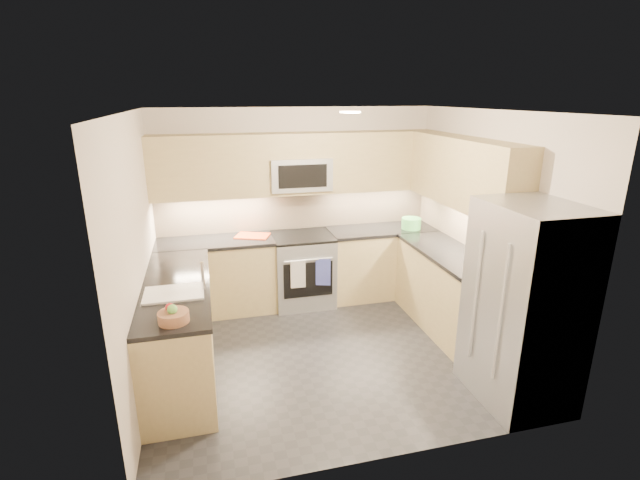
{
  "coord_description": "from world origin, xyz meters",
  "views": [
    {
      "loc": [
        -1.16,
        -4.26,
        2.65
      ],
      "look_at": [
        0.0,
        0.35,
        1.15
      ],
      "focal_mm": 26.0,
      "sensor_mm": 36.0,
      "label": 1
    }
  ],
  "objects_px": {
    "microwave": "(299,174)",
    "cutting_board": "(252,236)",
    "refrigerator": "(524,306)",
    "utensil_bowl": "(411,223)",
    "fruit_basket": "(174,317)",
    "gas_range": "(303,270)"
  },
  "relations": [
    {
      "from": "gas_range",
      "to": "cutting_board",
      "type": "height_order",
      "value": "cutting_board"
    },
    {
      "from": "gas_range",
      "to": "fruit_basket",
      "type": "distance_m",
      "value": 2.6
    },
    {
      "from": "microwave",
      "to": "refrigerator",
      "type": "distance_m",
      "value": 3.04
    },
    {
      "from": "microwave",
      "to": "cutting_board",
      "type": "distance_m",
      "value": 0.98
    },
    {
      "from": "utensil_bowl",
      "to": "fruit_basket",
      "type": "distance_m",
      "value": 3.55
    },
    {
      "from": "microwave",
      "to": "utensil_bowl",
      "type": "distance_m",
      "value": 1.63
    },
    {
      "from": "utensil_bowl",
      "to": "cutting_board",
      "type": "height_order",
      "value": "utensil_bowl"
    },
    {
      "from": "gas_range",
      "to": "refrigerator",
      "type": "bearing_deg",
      "value": -59.12
    },
    {
      "from": "microwave",
      "to": "cutting_board",
      "type": "bearing_deg",
      "value": -176.14
    },
    {
      "from": "gas_range",
      "to": "refrigerator",
      "type": "xyz_separation_m",
      "value": [
        1.45,
        -2.43,
        0.45
      ]
    },
    {
      "from": "gas_range",
      "to": "cutting_board",
      "type": "bearing_deg",
      "value": 172.41
    },
    {
      "from": "cutting_board",
      "to": "gas_range",
      "type": "bearing_deg",
      "value": -7.59
    },
    {
      "from": "utensil_bowl",
      "to": "cutting_board",
      "type": "distance_m",
      "value": 2.09
    },
    {
      "from": "gas_range",
      "to": "cutting_board",
      "type": "xyz_separation_m",
      "value": [
        -0.62,
        0.08,
        0.49
      ]
    },
    {
      "from": "gas_range",
      "to": "microwave",
      "type": "bearing_deg",
      "value": 90.0
    },
    {
      "from": "microwave",
      "to": "refrigerator",
      "type": "xyz_separation_m",
      "value": [
        1.45,
        -2.55,
        -0.8
      ]
    },
    {
      "from": "refrigerator",
      "to": "utensil_bowl",
      "type": "xyz_separation_m",
      "value": [
        0.01,
        2.34,
        0.11
      ]
    },
    {
      "from": "utensil_bowl",
      "to": "fruit_basket",
      "type": "height_order",
      "value": "utensil_bowl"
    },
    {
      "from": "microwave",
      "to": "utensil_bowl",
      "type": "relative_size",
      "value": 2.98
    },
    {
      "from": "refrigerator",
      "to": "gas_range",
      "type": "bearing_deg",
      "value": 120.88
    },
    {
      "from": "utensil_bowl",
      "to": "cutting_board",
      "type": "bearing_deg",
      "value": 175.28
    },
    {
      "from": "cutting_board",
      "to": "fruit_basket",
      "type": "relative_size",
      "value": 1.7
    }
  ]
}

